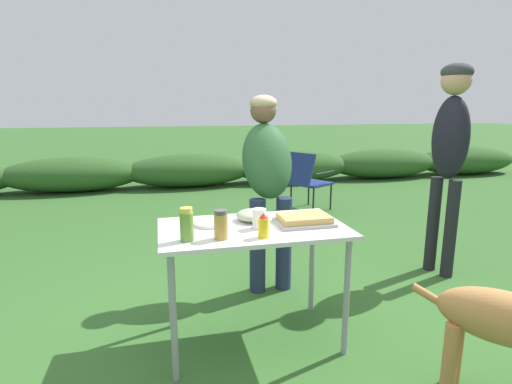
% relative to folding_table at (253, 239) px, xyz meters
% --- Properties ---
extents(ground_plane, '(60.00, 60.00, 0.00)m').
position_rel_folding_table_xyz_m(ground_plane, '(0.00, 0.00, -0.66)').
color(ground_plane, '#336028').
extents(shrub_hedge, '(14.40, 0.90, 0.60)m').
position_rel_folding_table_xyz_m(shrub_hedge, '(0.00, 5.16, -0.36)').
color(shrub_hedge, '#2D5623').
rests_on(shrub_hedge, ground).
extents(folding_table, '(1.10, 0.64, 0.74)m').
position_rel_folding_table_xyz_m(folding_table, '(0.00, 0.00, 0.00)').
color(folding_table, silver).
rests_on(folding_table, ground).
extents(food_tray, '(0.34, 0.25, 0.06)m').
position_rel_folding_table_xyz_m(food_tray, '(0.31, -0.02, 0.10)').
color(food_tray, '#9E9EA3').
rests_on(food_tray, folding_table).
extents(plate_stack, '(0.23, 0.23, 0.02)m').
position_rel_folding_table_xyz_m(plate_stack, '(-0.23, 0.11, 0.09)').
color(plate_stack, white).
rests_on(plate_stack, folding_table).
extents(mixing_bowl, '(0.20, 0.20, 0.07)m').
position_rel_folding_table_xyz_m(mixing_bowl, '(0.03, 0.12, 0.11)').
color(mixing_bowl, '#ADBC99').
rests_on(mixing_bowl, folding_table).
extents(paper_cup_stack, '(0.08, 0.08, 0.12)m').
position_rel_folding_table_xyz_m(paper_cup_stack, '(0.03, -0.04, 0.14)').
color(paper_cup_stack, white).
rests_on(paper_cup_stack, folding_table).
extents(mustard_bottle, '(0.06, 0.06, 0.14)m').
position_rel_folding_table_xyz_m(mustard_bottle, '(0.01, -0.21, 0.14)').
color(mustard_bottle, yellow).
rests_on(mustard_bottle, folding_table).
extents(spice_jar, '(0.08, 0.08, 0.16)m').
position_rel_folding_table_xyz_m(spice_jar, '(-0.22, -0.18, 0.15)').
color(spice_jar, '#B2893D').
rests_on(spice_jar, folding_table).
extents(relish_jar, '(0.07, 0.07, 0.18)m').
position_rel_folding_table_xyz_m(relish_jar, '(-0.40, -0.17, 0.16)').
color(relish_jar, olive).
rests_on(relish_jar, folding_table).
extents(standing_person_in_navy_coat, '(0.40, 0.50, 1.53)m').
position_rel_folding_table_xyz_m(standing_person_in_navy_coat, '(0.29, 0.76, 0.27)').
color(standing_person_in_navy_coat, '#232D4C').
rests_on(standing_person_in_navy_coat, ground).
extents(standing_person_in_gray_fleece, '(0.30, 0.36, 1.78)m').
position_rel_folding_table_xyz_m(standing_person_in_gray_fleece, '(1.82, 0.63, 0.49)').
color(standing_person_in_gray_fleece, black).
rests_on(standing_person_in_gray_fleece, ground).
extents(camp_chair_green_behind_table, '(0.74, 0.70, 0.83)m').
position_rel_folding_table_xyz_m(camp_chair_green_behind_table, '(1.45, 2.93, -0.20)').
color(camp_chair_green_behind_table, navy).
rests_on(camp_chair_green_behind_table, ground).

